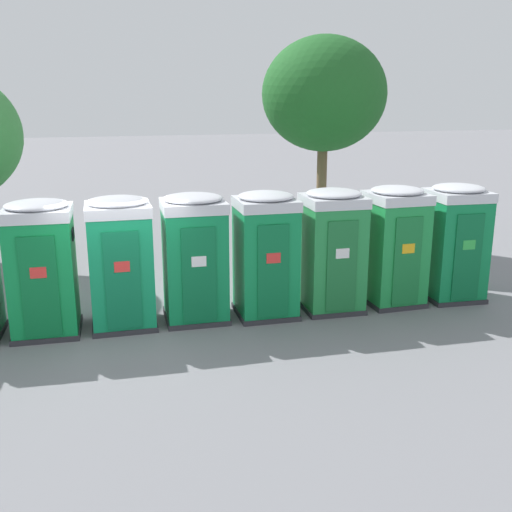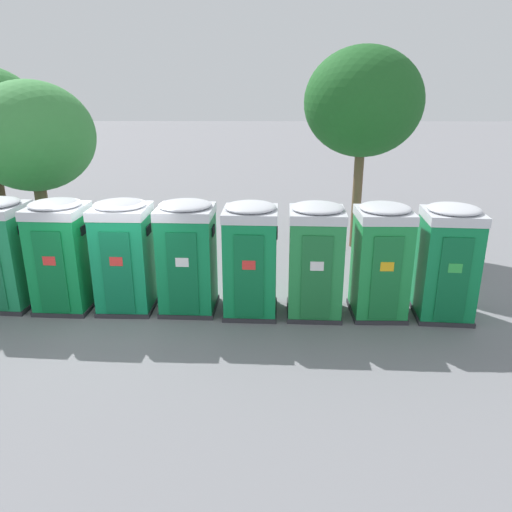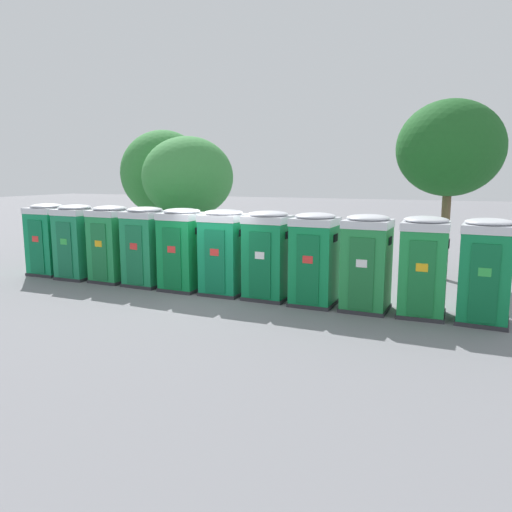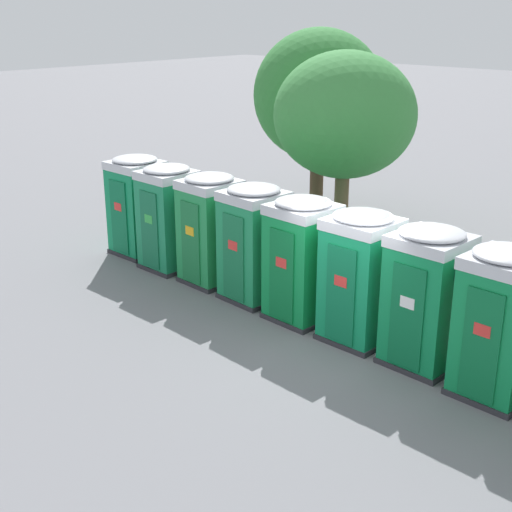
{
  "view_description": "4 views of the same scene",
  "coord_description": "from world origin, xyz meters",
  "px_view_note": "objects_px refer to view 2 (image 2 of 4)",
  "views": [
    {
      "loc": [
        -0.54,
        -10.96,
        4.33
      ],
      "look_at": [
        2.66,
        0.19,
        1.24
      ],
      "focal_mm": 42.0,
      "sensor_mm": 36.0,
      "label": 1
    },
    {
      "loc": [
        3.11,
        -10.18,
        4.93
      ],
      "look_at": [
        2.97,
        0.17,
        1.33
      ],
      "focal_mm": 35.0,
      "sensor_mm": 36.0,
      "label": 2
    },
    {
      "loc": [
        6.41,
        -12.9,
        3.57
      ],
      "look_at": [
        1.07,
        0.25,
        1.23
      ],
      "focal_mm": 35.0,
      "sensor_mm": 36.0,
      "label": 3
    },
    {
      "loc": [
        7.04,
        -10.1,
        6.06
      ],
      "look_at": [
        -2.74,
        0.42,
        1.0
      ],
      "focal_mm": 50.0,
      "sensor_mm": 36.0,
      "label": 4
    }
  ],
  "objects_px": {
    "portapotty_5": "(124,255)",
    "portapotty_7": "(251,259)",
    "portapotty_9": "(381,260)",
    "portapotty_10": "(447,262)",
    "street_tree_0": "(363,103)",
    "street_tree_2": "(32,137)",
    "portapotty_4": "(62,255)",
    "portapotty_6": "(187,256)",
    "portapotty_8": "(315,260)",
    "portapotty_3": "(1,253)"
  },
  "relations": [
    {
      "from": "street_tree_0",
      "to": "portapotty_4",
      "type": "bearing_deg",
      "value": -147.61
    },
    {
      "from": "portapotty_9",
      "to": "street_tree_2",
      "type": "distance_m",
      "value": 10.7
    },
    {
      "from": "portapotty_6",
      "to": "portapotty_8",
      "type": "xyz_separation_m",
      "value": [
        2.83,
        -0.19,
        0.0
      ]
    },
    {
      "from": "street_tree_0",
      "to": "portapotty_8",
      "type": "bearing_deg",
      "value": -109.56
    },
    {
      "from": "portapotty_4",
      "to": "street_tree_2",
      "type": "bearing_deg",
      "value": 117.37
    },
    {
      "from": "portapotty_4",
      "to": "portapotty_6",
      "type": "relative_size",
      "value": 1.0
    },
    {
      "from": "portapotty_7",
      "to": "portapotty_3",
      "type": "bearing_deg",
      "value": 176.91
    },
    {
      "from": "portapotty_8",
      "to": "portapotty_9",
      "type": "distance_m",
      "value": 1.42
    },
    {
      "from": "portapotty_7",
      "to": "portapotty_10",
      "type": "height_order",
      "value": "same"
    },
    {
      "from": "portapotty_5",
      "to": "portapotty_9",
      "type": "distance_m",
      "value": 5.68
    },
    {
      "from": "portapotty_7",
      "to": "street_tree_2",
      "type": "height_order",
      "value": "street_tree_2"
    },
    {
      "from": "portapotty_5",
      "to": "portapotty_7",
      "type": "height_order",
      "value": "same"
    },
    {
      "from": "portapotty_3",
      "to": "portapotty_4",
      "type": "relative_size",
      "value": 1.0
    },
    {
      "from": "portapotty_3",
      "to": "portapotty_5",
      "type": "bearing_deg",
      "value": -2.44
    },
    {
      "from": "portapotty_9",
      "to": "portapotty_6",
      "type": "bearing_deg",
      "value": 177.27
    },
    {
      "from": "portapotty_4",
      "to": "portapotty_8",
      "type": "distance_m",
      "value": 5.68
    },
    {
      "from": "street_tree_0",
      "to": "street_tree_2",
      "type": "relative_size",
      "value": 1.19
    },
    {
      "from": "portapotty_4",
      "to": "street_tree_0",
      "type": "bearing_deg",
      "value": 32.39
    },
    {
      "from": "portapotty_9",
      "to": "street_tree_2",
      "type": "relative_size",
      "value": 0.5
    },
    {
      "from": "portapotty_7",
      "to": "street_tree_2",
      "type": "xyz_separation_m",
      "value": [
        -6.54,
        4.63,
        2.14
      ]
    },
    {
      "from": "portapotty_9",
      "to": "street_tree_0",
      "type": "xyz_separation_m",
      "value": [
        0.34,
        4.96,
        3.1
      ]
    },
    {
      "from": "portapotty_6",
      "to": "street_tree_2",
      "type": "distance_m",
      "value": 7.14
    },
    {
      "from": "portapotty_7",
      "to": "street_tree_0",
      "type": "xyz_separation_m",
      "value": [
        3.18,
        4.91,
        3.1
      ]
    },
    {
      "from": "portapotty_3",
      "to": "portapotty_9",
      "type": "height_order",
      "value": "same"
    },
    {
      "from": "portapotty_8",
      "to": "portapotty_5",
      "type": "bearing_deg",
      "value": 176.97
    },
    {
      "from": "portapotty_9",
      "to": "street_tree_2",
      "type": "height_order",
      "value": "street_tree_2"
    },
    {
      "from": "portapotty_7",
      "to": "street_tree_2",
      "type": "relative_size",
      "value": 0.5
    },
    {
      "from": "portapotty_4",
      "to": "portapotty_9",
      "type": "height_order",
      "value": "same"
    },
    {
      "from": "portapotty_9",
      "to": "portapotty_10",
      "type": "height_order",
      "value": "same"
    },
    {
      "from": "portapotty_8",
      "to": "street_tree_2",
      "type": "distance_m",
      "value": 9.48
    },
    {
      "from": "portapotty_4",
      "to": "portapotty_10",
      "type": "bearing_deg",
      "value": -2.19
    },
    {
      "from": "portapotty_6",
      "to": "portapotty_9",
      "type": "xyz_separation_m",
      "value": [
        4.25,
        -0.2,
        0.0
      ]
    },
    {
      "from": "portapotty_3",
      "to": "street_tree_2",
      "type": "bearing_deg",
      "value": 101.45
    },
    {
      "from": "portapotty_7",
      "to": "portapotty_9",
      "type": "height_order",
      "value": "same"
    },
    {
      "from": "portapotty_7",
      "to": "street_tree_0",
      "type": "relative_size",
      "value": 0.42
    },
    {
      "from": "portapotty_4",
      "to": "street_tree_2",
      "type": "height_order",
      "value": "street_tree_2"
    },
    {
      "from": "portapotty_6",
      "to": "portapotty_10",
      "type": "relative_size",
      "value": 1.0
    },
    {
      "from": "portapotty_3",
      "to": "portapotty_5",
      "type": "height_order",
      "value": "same"
    },
    {
      "from": "portapotty_10",
      "to": "street_tree_2",
      "type": "height_order",
      "value": "street_tree_2"
    },
    {
      "from": "street_tree_0",
      "to": "street_tree_2",
      "type": "bearing_deg",
      "value": -178.3
    },
    {
      "from": "portapotty_4",
      "to": "portapotty_6",
      "type": "xyz_separation_m",
      "value": [
        2.84,
        -0.05,
        -0.0
      ]
    },
    {
      "from": "portapotty_3",
      "to": "street_tree_2",
      "type": "relative_size",
      "value": 0.5
    },
    {
      "from": "portapotty_8",
      "to": "portapotty_9",
      "type": "bearing_deg",
      "value": -0.39
    },
    {
      "from": "portapotty_5",
      "to": "street_tree_0",
      "type": "distance_m",
      "value": 8.26
    },
    {
      "from": "portapotty_6",
      "to": "portapotty_10",
      "type": "distance_m",
      "value": 5.68
    },
    {
      "from": "portapotty_5",
      "to": "portapotty_7",
      "type": "xyz_separation_m",
      "value": [
        2.83,
        -0.18,
        0.0
      ]
    },
    {
      "from": "street_tree_2",
      "to": "portapotty_3",
      "type": "bearing_deg",
      "value": -78.55
    },
    {
      "from": "portapotty_10",
      "to": "portapotty_8",
      "type": "bearing_deg",
      "value": 178.29
    },
    {
      "from": "street_tree_2",
      "to": "portapotty_5",
      "type": "bearing_deg",
      "value": -50.12
    },
    {
      "from": "portapotty_5",
      "to": "portapotty_8",
      "type": "xyz_separation_m",
      "value": [
        4.25,
        -0.23,
        0.0
      ]
    }
  ]
}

